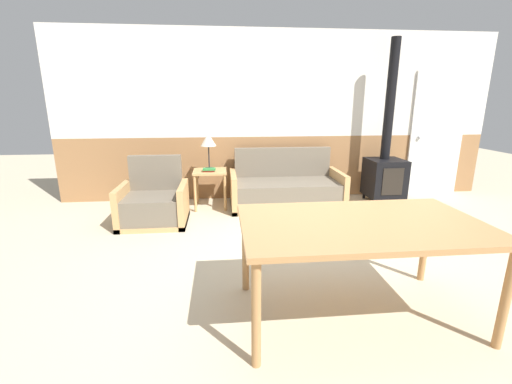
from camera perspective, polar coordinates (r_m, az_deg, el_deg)
ground_plane at (r=3.59m, az=10.73°, el=-12.11°), size 16.00×16.00×0.00m
wall_back at (r=5.77m, az=3.94°, el=12.35°), size 7.20×0.06×2.70m
couch at (r=5.38m, az=4.99°, el=0.33°), size 1.72×0.85×0.88m
armchair at (r=4.83m, az=-16.65°, el=-2.01°), size 0.88×0.75×0.88m
side_table at (r=5.30m, az=-7.66°, el=2.45°), size 0.50×0.50×0.58m
table_lamp at (r=5.29m, az=-7.95°, el=8.36°), size 0.24×0.24×0.55m
book_stack at (r=5.18m, az=-7.85°, el=3.69°), size 0.19×0.13×0.05m
dining_table at (r=2.63m, az=17.12°, el=-6.13°), size 1.76×1.03×0.77m
wood_stove at (r=5.89m, az=20.75°, el=4.22°), size 0.55×0.57×2.53m
entry_door at (r=6.76m, az=27.85°, el=8.48°), size 0.94×0.09×2.09m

